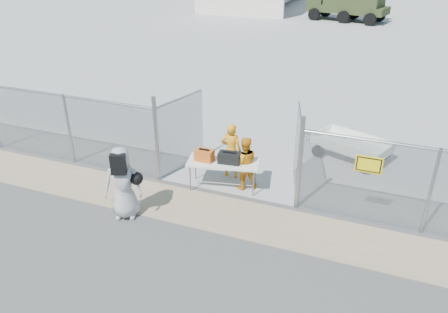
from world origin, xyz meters
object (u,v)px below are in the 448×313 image
at_px(folding_table, 223,175).
at_px(visitor, 123,183).
at_px(utility_trailer, 351,148).
at_px(security_worker_right, 244,163).
at_px(security_worker_left, 231,151).

bearing_deg(folding_table, visitor, -141.13).
height_order(folding_table, visitor, visitor).
height_order(folding_table, utility_trailer, folding_table).
xyz_separation_m(security_worker_right, utility_trailer, (2.54, 2.99, -0.40)).
distance_m(security_worker_left, visitor, 3.33).
distance_m(visitor, utility_trailer, 7.24).
height_order(folding_table, security_worker_left, security_worker_left).
distance_m(security_worker_left, utility_trailer, 4.02).
distance_m(folding_table, security_worker_right, 0.67).
bearing_deg(folding_table, security_worker_left, 80.36).
relative_size(folding_table, security_worker_left, 1.16).
relative_size(security_worker_right, visitor, 0.81).
bearing_deg(folding_table, security_worker_right, 9.34).
relative_size(folding_table, security_worker_right, 1.28).
bearing_deg(security_worker_left, security_worker_right, 135.73).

